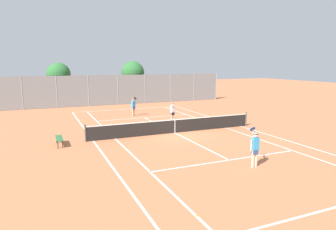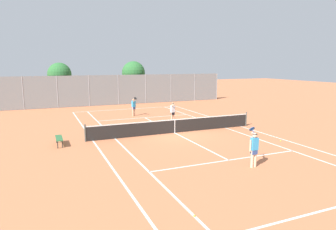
% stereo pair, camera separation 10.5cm
% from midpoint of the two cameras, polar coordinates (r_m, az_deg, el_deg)
% --- Properties ---
extents(ground_plane, '(120.00, 120.00, 0.00)m').
position_cam_midpoint_polar(ground_plane, '(20.52, 1.16, -3.43)').
color(ground_plane, '#C67047').
extents(court_line_markings, '(11.10, 23.90, 0.01)m').
position_cam_midpoint_polar(court_line_markings, '(20.52, 1.16, -3.42)').
color(court_line_markings, silver).
rests_on(court_line_markings, ground).
extents(tennis_net, '(12.00, 0.10, 1.07)m').
position_cam_midpoint_polar(tennis_net, '(20.41, 1.16, -2.04)').
color(tennis_net, '#474C47').
rests_on(tennis_net, ground).
extents(player_near_side, '(0.65, 0.74, 1.77)m').
position_cam_midpoint_polar(player_near_side, '(14.20, 15.99, -5.94)').
color(player_near_side, beige).
rests_on(player_near_side, ground).
extents(player_far_left, '(0.43, 0.90, 1.77)m').
position_cam_midpoint_polar(player_far_left, '(27.18, -6.71, 1.74)').
color(player_far_left, '#D8A884').
rests_on(player_far_left, ground).
extents(player_far_right, '(0.44, 0.54, 1.60)m').
position_cam_midpoint_polar(player_far_right, '(24.02, 0.75, 0.73)').
color(player_far_right, '#D8A884').
rests_on(player_far_right, ground).
extents(loose_tennis_ball_0, '(0.07, 0.07, 0.07)m').
position_cam_midpoint_polar(loose_tennis_ball_0, '(24.98, 3.00, -0.98)').
color(loose_tennis_ball_0, '#D1DB33').
rests_on(loose_tennis_ball_0, ground).
extents(loose_tennis_ball_1, '(0.07, 0.07, 0.07)m').
position_cam_midpoint_polar(loose_tennis_ball_1, '(19.56, 20.52, -4.62)').
color(loose_tennis_ball_1, '#D1DB33').
rests_on(loose_tennis_ball_1, ground).
extents(loose_tennis_ball_2, '(0.07, 0.07, 0.07)m').
position_cam_midpoint_polar(loose_tennis_ball_2, '(9.79, 5.09, -18.57)').
color(loose_tennis_ball_2, '#D1DB33').
rests_on(loose_tennis_ball_2, ground).
extents(loose_tennis_ball_3, '(0.07, 0.07, 0.07)m').
position_cam_midpoint_polar(loose_tennis_ball_3, '(27.39, 1.59, -0.02)').
color(loose_tennis_ball_3, '#D1DB33').
rests_on(loose_tennis_ball_3, ground).
extents(courtside_bench, '(0.36, 1.50, 0.47)m').
position_cam_midpoint_polar(courtside_bench, '(18.45, -20.15, -4.24)').
color(courtside_bench, '#2D6638').
rests_on(courtside_bench, ground).
extents(back_fence, '(26.56, 0.08, 3.44)m').
position_cam_midpoint_polar(back_fence, '(35.01, -9.62, 4.76)').
color(back_fence, gray).
rests_on(back_fence, ground).
extents(tree_behind_left, '(2.74, 2.74, 4.82)m').
position_cam_midpoint_polar(tree_behind_left, '(37.95, -20.20, 7.17)').
color(tree_behind_left, brown).
rests_on(tree_behind_left, ground).
extents(tree_behind_right, '(2.97, 2.97, 5.01)m').
position_cam_midpoint_polar(tree_behind_right, '(39.33, -6.79, 7.89)').
color(tree_behind_right, brown).
rests_on(tree_behind_right, ground).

